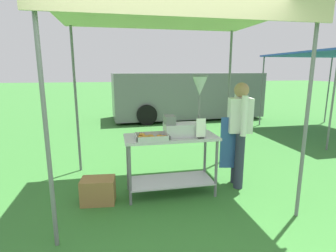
% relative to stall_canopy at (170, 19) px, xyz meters
% --- Properties ---
extents(ground_plane, '(70.00, 70.00, 0.00)m').
position_rel_stall_canopy_xyz_m(ground_plane, '(-0.26, 4.74, -2.46)').
color(ground_plane, '#33702D').
extents(stall_canopy, '(3.03, 2.35, 2.55)m').
position_rel_stall_canopy_xyz_m(stall_canopy, '(0.00, 0.00, 0.00)').
color(stall_canopy, slate).
rests_on(stall_canopy, ground).
extents(donut_cart, '(1.31, 0.58, 0.87)m').
position_rel_stall_canopy_xyz_m(donut_cart, '(0.00, -0.10, -1.84)').
color(donut_cart, '#B7B7BC').
rests_on(donut_cart, ground).
extents(donut_tray, '(0.44, 0.32, 0.07)m').
position_rel_stall_canopy_xyz_m(donut_tray, '(-0.29, -0.22, -1.56)').
color(donut_tray, '#B7B7BC').
rests_on(donut_tray, donut_cart).
extents(donut_fryer, '(0.61, 0.28, 0.85)m').
position_rel_stall_canopy_xyz_m(donut_fryer, '(0.23, -0.12, -1.31)').
color(donut_fryer, '#B7B7BC').
rests_on(donut_fryer, donut_cart).
extents(menu_sign, '(0.13, 0.05, 0.28)m').
position_rel_stall_canopy_xyz_m(menu_sign, '(0.37, -0.31, -1.46)').
color(menu_sign, black).
rests_on(menu_sign, donut_cart).
extents(vendor, '(0.47, 0.54, 1.61)m').
position_rel_stall_canopy_xyz_m(vendor, '(1.07, -0.03, -1.55)').
color(vendor, '#2D3347').
rests_on(vendor, ground).
extents(supply_crate, '(0.47, 0.34, 0.35)m').
position_rel_stall_canopy_xyz_m(supply_crate, '(-1.03, -0.18, -2.28)').
color(supply_crate, olive).
rests_on(supply_crate, ground).
extents(van_grey, '(5.54, 2.28, 1.69)m').
position_rel_stall_canopy_xyz_m(van_grey, '(1.92, 5.99, -1.58)').
color(van_grey, slate).
rests_on(van_grey, ground).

